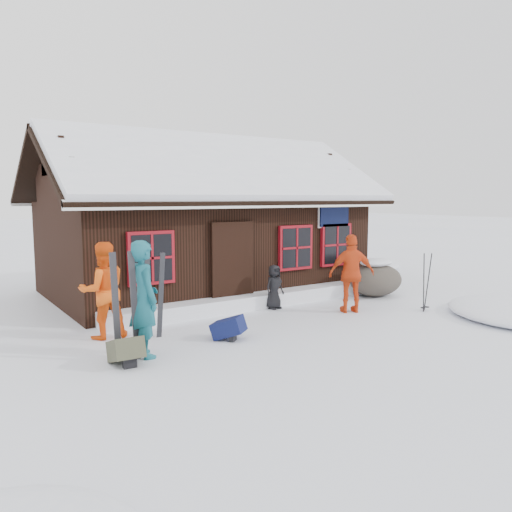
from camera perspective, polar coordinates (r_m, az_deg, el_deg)
The scene contains 14 objects.
ground at distance 9.43m, azimuth 0.39°, elevation -9.42°, with size 120.00×120.00×0.00m, color white.
mountain_hut at distance 14.14m, azimuth -6.07°, elevation 2.42°, with size 8.90×6.09×4.42m.
snow_drift at distance 12.02m, azimuth 0.19°, elevation -5.04°, with size 7.60×0.60×0.35m, color white.
snow_mounds at distance 11.83m, azimuth 1.87°, elevation -6.10°, with size 20.60×13.20×0.48m.
skier_teal at distance 8.41m, azimuth -12.68°, elevation -4.79°, with size 0.71×0.46×1.94m, color #155664.
skier_orange_left at distance 9.71m, azimuth -17.08°, elevation -3.77°, with size 0.88×0.69×1.81m, color #F55811.
skier_orange_right at distance 11.57m, azimuth 10.88°, elevation -1.98°, with size 1.05×0.44×1.80m, color #DA4216.
skier_crouched at distance 11.80m, azimuth 2.09°, elevation -3.54°, with size 0.51×0.33×1.05m, color black.
boulder at distance 13.70m, azimuth 13.53°, elevation -2.56°, with size 1.56×1.17×0.91m.
ski_pair_mid at distance 8.27m, azimuth -14.72°, elevation -5.79°, with size 0.46×0.08×1.83m.
ski_pair_right at distance 9.49m, azimuth -11.63°, elevation -4.63°, with size 0.46×0.14×1.66m.
ski_poles at distance 12.20m, azimuth 18.84°, elevation -2.94°, with size 0.25×0.12×1.39m.
backpack_blue at distance 9.36m, azimuth -3.16°, elevation -8.60°, with size 0.42×0.56×0.30m, color #0F1644.
backpack_olive at distance 8.24m, azimuth -14.65°, elevation -10.85°, with size 0.46×0.61×0.33m, color #40412E.
Camera 1 is at (-5.15, -7.46, 2.62)m, focal length 35.00 mm.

